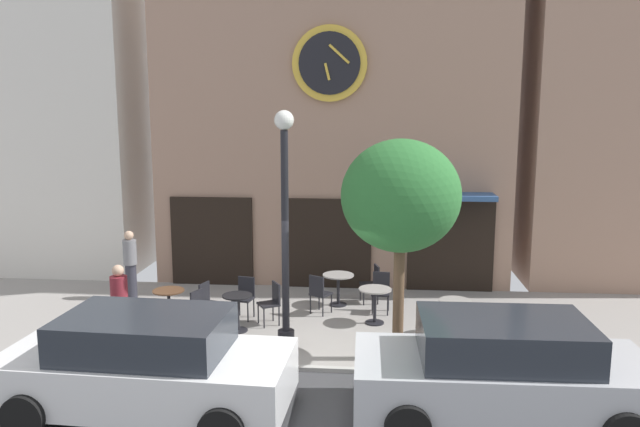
{
  "coord_description": "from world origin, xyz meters",
  "views": [
    {
      "loc": [
        1.28,
        -10.17,
        4.55
      ],
      "look_at": [
        0.11,
        2.62,
        2.36
      ],
      "focal_mm": 34.75,
      "sensor_mm": 36.0,
      "label": 1
    }
  ],
  "objects_px": {
    "cafe_table_center": "(238,307)",
    "cafe_chair_left_end": "(373,281)",
    "street_lamp": "(285,231)",
    "parked_car_white": "(146,365)",
    "cafe_table_center_right": "(375,299)",
    "cafe_chair_near_lamp": "(272,300)",
    "pedestrian_grey": "(130,264)",
    "cafe_chair_corner": "(208,300)",
    "cafe_chair_curbside": "(381,289)",
    "cafe_chair_near_tree": "(193,307)",
    "cafe_table_center_left": "(169,300)",
    "cafe_chair_by_entrance": "(245,294)",
    "cafe_table_near_door": "(455,312)",
    "street_tree": "(401,197)",
    "cafe_chair_under_awning": "(319,291)",
    "pedestrian_maroon": "(120,306)",
    "cafe_table_rightmost": "(338,283)",
    "parked_car_silver": "(502,371)"
  },
  "relations": [
    {
      "from": "pedestrian_maroon",
      "to": "cafe_table_near_door",
      "type": "bearing_deg",
      "value": 11.72
    },
    {
      "from": "cafe_table_center",
      "to": "cafe_chair_corner",
      "type": "xyz_separation_m",
      "value": [
        -0.71,
        0.35,
        0.02
      ]
    },
    {
      "from": "cafe_chair_left_end",
      "to": "parked_car_silver",
      "type": "xyz_separation_m",
      "value": [
        1.93,
        -5.46,
        0.23
      ]
    },
    {
      "from": "cafe_table_center_right",
      "to": "cafe_chair_near_lamp",
      "type": "height_order",
      "value": "cafe_chair_near_lamp"
    },
    {
      "from": "cafe_table_rightmost",
      "to": "parked_car_silver",
      "type": "distance_m",
      "value": 5.86
    },
    {
      "from": "cafe_chair_left_end",
      "to": "cafe_chair_by_entrance",
      "type": "bearing_deg",
      "value": -154.48
    },
    {
      "from": "cafe_chair_left_end",
      "to": "cafe_chair_under_awning",
      "type": "relative_size",
      "value": 1.0
    },
    {
      "from": "cafe_chair_left_end",
      "to": "pedestrian_grey",
      "type": "bearing_deg",
      "value": -177.89
    },
    {
      "from": "cafe_chair_near_lamp",
      "to": "pedestrian_grey",
      "type": "height_order",
      "value": "pedestrian_grey"
    },
    {
      "from": "cafe_chair_left_end",
      "to": "pedestrian_maroon",
      "type": "relative_size",
      "value": 0.54
    },
    {
      "from": "cafe_table_center",
      "to": "cafe_table_rightmost",
      "type": "distance_m",
      "value": 2.73
    },
    {
      "from": "cafe_chair_near_lamp",
      "to": "pedestrian_grey",
      "type": "xyz_separation_m",
      "value": [
        -3.69,
        1.47,
        0.33
      ]
    },
    {
      "from": "street_lamp",
      "to": "parked_car_white",
      "type": "height_order",
      "value": "street_lamp"
    },
    {
      "from": "cafe_table_center",
      "to": "cafe_chair_near_tree",
      "type": "xyz_separation_m",
      "value": [
        -0.89,
        -0.14,
        0.02
      ]
    },
    {
      "from": "cafe_chair_near_lamp",
      "to": "pedestrian_grey",
      "type": "bearing_deg",
      "value": 158.31
    },
    {
      "from": "cafe_chair_curbside",
      "to": "cafe_chair_by_entrance",
      "type": "distance_m",
      "value": 3.05
    },
    {
      "from": "cafe_chair_curbside",
      "to": "pedestrian_grey",
      "type": "relative_size",
      "value": 0.54
    },
    {
      "from": "parked_car_silver",
      "to": "cafe_table_center",
      "type": "bearing_deg",
      "value": 144.91
    },
    {
      "from": "cafe_chair_near_lamp",
      "to": "cafe_chair_corner",
      "type": "relative_size",
      "value": 1.0
    },
    {
      "from": "cafe_table_center_left",
      "to": "pedestrian_maroon",
      "type": "relative_size",
      "value": 0.44
    },
    {
      "from": "cafe_table_center_left",
      "to": "cafe_chair_by_entrance",
      "type": "bearing_deg",
      "value": 17.94
    },
    {
      "from": "cafe_chair_by_entrance",
      "to": "cafe_chair_near_lamp",
      "type": "bearing_deg",
      "value": -28.13
    },
    {
      "from": "cafe_chair_under_awning",
      "to": "cafe_table_center_left",
      "type": "bearing_deg",
      "value": -164.51
    },
    {
      "from": "cafe_chair_curbside",
      "to": "cafe_table_center",
      "type": "bearing_deg",
      "value": -152.71
    },
    {
      "from": "pedestrian_grey",
      "to": "cafe_chair_corner",
      "type": "bearing_deg",
      "value": -34.38
    },
    {
      "from": "cafe_chair_near_lamp",
      "to": "cafe_chair_near_tree",
      "type": "bearing_deg",
      "value": -157.55
    },
    {
      "from": "cafe_table_center",
      "to": "cafe_chair_left_end",
      "type": "relative_size",
      "value": 0.86
    },
    {
      "from": "street_tree",
      "to": "cafe_table_rightmost",
      "type": "xyz_separation_m",
      "value": [
        -1.28,
        3.05,
        -2.48
      ]
    },
    {
      "from": "street_tree",
      "to": "cafe_chair_corner",
      "type": "xyz_separation_m",
      "value": [
        -3.95,
        1.5,
        -2.48
      ]
    },
    {
      "from": "street_lamp",
      "to": "cafe_chair_near_lamp",
      "type": "distance_m",
      "value": 2.26
    },
    {
      "from": "street_lamp",
      "to": "cafe_chair_corner",
      "type": "distance_m",
      "value": 2.81
    },
    {
      "from": "cafe_table_rightmost",
      "to": "parked_car_silver",
      "type": "height_order",
      "value": "parked_car_silver"
    },
    {
      "from": "cafe_table_rightmost",
      "to": "cafe_chair_left_end",
      "type": "bearing_deg",
      "value": 18.92
    },
    {
      "from": "street_lamp",
      "to": "cafe_table_center_right",
      "type": "distance_m",
      "value": 2.89
    },
    {
      "from": "pedestrian_grey",
      "to": "pedestrian_maroon",
      "type": "relative_size",
      "value": 1.0
    },
    {
      "from": "parked_car_silver",
      "to": "cafe_table_center_left",
      "type": "bearing_deg",
      "value": 149.84
    },
    {
      "from": "cafe_table_center_right",
      "to": "cafe_chair_corner",
      "type": "distance_m",
      "value": 3.54
    },
    {
      "from": "cafe_chair_near_lamp",
      "to": "pedestrian_maroon",
      "type": "xyz_separation_m",
      "value": [
        -2.61,
        -1.69,
        0.33
      ]
    },
    {
      "from": "street_lamp",
      "to": "cafe_table_rightmost",
      "type": "distance_m",
      "value": 3.36
    },
    {
      "from": "cafe_table_center_left",
      "to": "cafe_chair_corner",
      "type": "height_order",
      "value": "cafe_chair_corner"
    },
    {
      "from": "cafe_chair_corner",
      "to": "pedestrian_grey",
      "type": "height_order",
      "value": "pedestrian_grey"
    },
    {
      "from": "cafe_table_center_right",
      "to": "cafe_table_near_door",
      "type": "relative_size",
      "value": 1.03
    },
    {
      "from": "cafe_table_center_left",
      "to": "cafe_table_center_right",
      "type": "relative_size",
      "value": 0.95
    },
    {
      "from": "cafe_table_rightmost",
      "to": "parked_car_white",
      "type": "relative_size",
      "value": 0.17
    },
    {
      "from": "cafe_table_center_left",
      "to": "cafe_table_near_door",
      "type": "relative_size",
      "value": 0.98
    },
    {
      "from": "cafe_chair_corner",
      "to": "cafe_table_center",
      "type": "bearing_deg",
      "value": -26.42
    },
    {
      "from": "street_lamp",
      "to": "parked_car_white",
      "type": "xyz_separation_m",
      "value": [
        -1.71,
        -2.72,
        -1.53
      ]
    },
    {
      "from": "cafe_table_center",
      "to": "cafe_chair_under_awning",
      "type": "xyz_separation_m",
      "value": [
        1.57,
        1.21,
        0.02
      ]
    },
    {
      "from": "cafe_chair_near_lamp",
      "to": "cafe_chair_left_end",
      "type": "relative_size",
      "value": 1.0
    },
    {
      "from": "cafe_chair_near_lamp",
      "to": "pedestrian_grey",
      "type": "distance_m",
      "value": 3.98
    }
  ]
}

